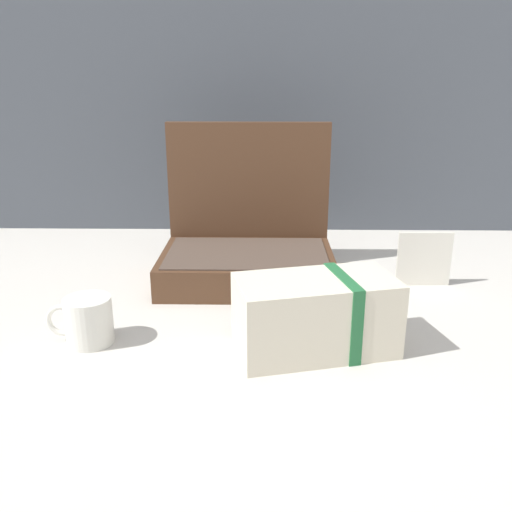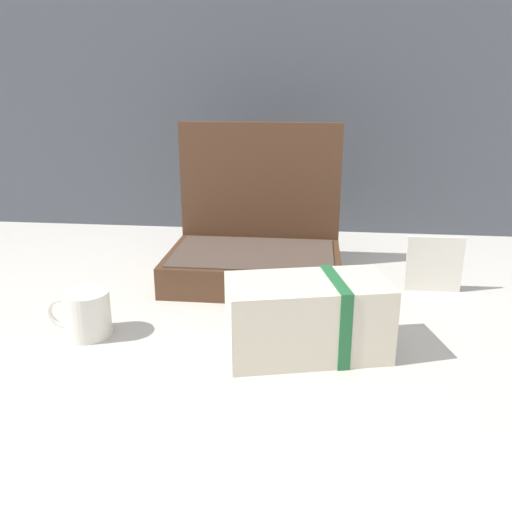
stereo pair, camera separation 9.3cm
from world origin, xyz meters
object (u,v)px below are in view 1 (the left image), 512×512
(open_suitcase, at_px, (249,244))
(coffee_mug, at_px, (89,320))
(cream_toiletry_bag, at_px, (319,315))
(info_card_left, at_px, (425,259))

(open_suitcase, height_order, coffee_mug, open_suitcase)
(cream_toiletry_bag, distance_m, coffee_mug, 0.39)
(open_suitcase, height_order, info_card_left, open_suitcase)
(open_suitcase, distance_m, coffee_mug, 0.43)
(cream_toiletry_bag, xyz_separation_m, info_card_left, (0.26, 0.30, -0.00))
(open_suitcase, bearing_deg, info_card_left, -7.71)
(coffee_mug, bearing_deg, info_card_left, 23.32)
(info_card_left, bearing_deg, cream_toiletry_bag, -132.35)
(cream_toiletry_bag, height_order, info_card_left, cream_toiletry_bag)
(cream_toiletry_bag, relative_size, info_card_left, 2.35)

